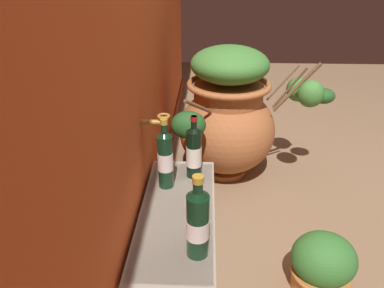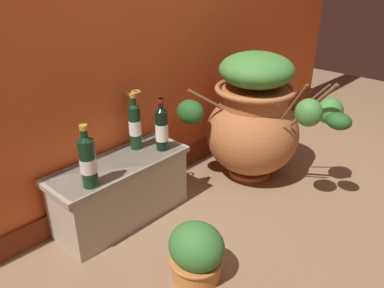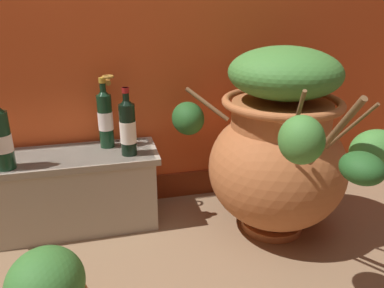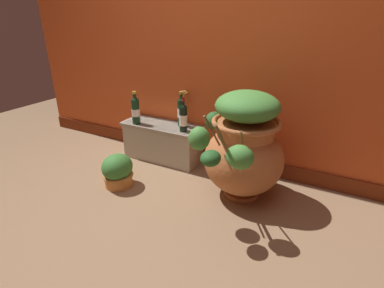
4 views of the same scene
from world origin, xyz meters
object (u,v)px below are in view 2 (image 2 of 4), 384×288
Objects in this scene: wine_bottle_right at (135,125)px; wine_bottle_left at (162,128)px; potted_shrub at (196,252)px; terracotta_urn at (254,120)px; wine_bottle_middle at (88,160)px.

wine_bottle_left is at bearing -52.94° from wine_bottle_right.
potted_shrub is at bearing -120.28° from wine_bottle_left.
terracotta_urn reaches higher than wine_bottle_right.
potted_shrub is (-0.24, -0.69, -0.38)m from wine_bottle_right.
wine_bottle_middle is 0.45m from wine_bottle_right.
terracotta_urn reaches higher than wine_bottle_middle.
terracotta_urn is 3.36× the size of potted_shrub.
wine_bottle_right reaches higher than potted_shrub.
wine_bottle_right is (-0.09, 0.12, 0.01)m from wine_bottle_left.
terracotta_urn is 3.01× the size of wine_bottle_middle.
wine_bottle_middle is at bearing 109.38° from potted_shrub.
wine_bottle_right is 0.82m from potted_shrub.
wine_bottle_middle reaches higher than potted_shrub.
wine_bottle_middle is (-1.17, 0.17, 0.10)m from terracotta_urn.
wine_bottle_right reaches higher than wine_bottle_middle.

